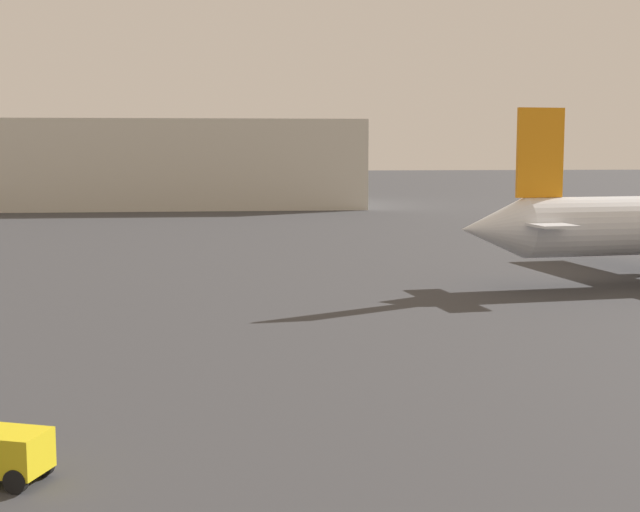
% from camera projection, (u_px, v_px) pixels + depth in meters
% --- Properties ---
extents(terminal_building, '(72.02, 26.39, 11.69)m').
position_uv_depth(terminal_building, '(96.00, 163.00, 126.54)').
color(terminal_building, beige).
rests_on(terminal_building, ground_plane).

